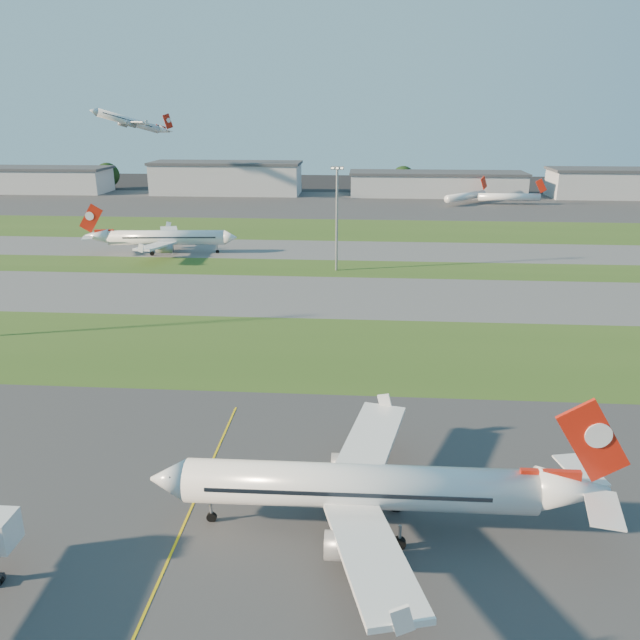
# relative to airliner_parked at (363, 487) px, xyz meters

# --- Properties ---
(ground) EXTENTS (700.00, 700.00, 0.00)m
(ground) POSITION_rel_airliner_parked_xyz_m (-22.45, -5.47, -4.54)
(ground) COLOR black
(ground) RESTS_ON ground
(apron_near) EXTENTS (300.00, 70.00, 0.01)m
(apron_near) POSITION_rel_airliner_parked_xyz_m (-22.45, -5.47, -4.54)
(apron_near) COLOR #333335
(apron_near) RESTS_ON ground
(grass_strip_a) EXTENTS (300.00, 34.00, 0.01)m
(grass_strip_a) POSITION_rel_airliner_parked_xyz_m (-22.45, 46.53, -4.54)
(grass_strip_a) COLOR #304F1A
(grass_strip_a) RESTS_ON ground
(taxiway_a) EXTENTS (300.00, 32.00, 0.01)m
(taxiway_a) POSITION_rel_airliner_parked_xyz_m (-22.45, 79.53, -4.54)
(taxiway_a) COLOR #515154
(taxiway_a) RESTS_ON ground
(grass_strip_b) EXTENTS (300.00, 18.00, 0.01)m
(grass_strip_b) POSITION_rel_airliner_parked_xyz_m (-22.45, 104.53, -4.54)
(grass_strip_b) COLOR #304F1A
(grass_strip_b) RESTS_ON ground
(taxiway_b) EXTENTS (300.00, 26.00, 0.01)m
(taxiway_b) POSITION_rel_airliner_parked_xyz_m (-22.45, 126.53, -4.54)
(taxiway_b) COLOR #515154
(taxiway_b) RESTS_ON ground
(grass_strip_c) EXTENTS (300.00, 40.00, 0.01)m
(grass_strip_c) POSITION_rel_airliner_parked_xyz_m (-22.45, 159.53, -4.54)
(grass_strip_c) COLOR #304F1A
(grass_strip_c) RESTS_ON ground
(apron_far) EXTENTS (400.00, 80.00, 0.01)m
(apron_far) POSITION_rel_airliner_parked_xyz_m (-22.45, 219.53, -4.54)
(apron_far) COLOR #333335
(apron_far) RESTS_ON ground
(yellow_line) EXTENTS (0.25, 60.00, 0.02)m
(yellow_line) POSITION_rel_airliner_parked_xyz_m (-17.45, -5.47, -4.54)
(yellow_line) COLOR gold
(yellow_line) RESTS_ON ground
(airliner_parked) EXTENTS (41.43, 35.18, 12.94)m
(airliner_parked) POSITION_rel_airliner_parked_xyz_m (0.00, 0.00, 0.00)
(airliner_parked) COLOR white
(airliner_parked) RESTS_ON ground
(airliner_taxiing) EXTENTS (40.35, 34.11, 12.59)m
(airliner_taxiing) POSITION_rel_airliner_parked_xyz_m (-56.55, 118.61, -0.12)
(airliner_taxiing) COLOR white
(airliner_taxiing) RESTS_ON ground
(airliner_departing) EXTENTS (26.79, 23.60, 10.49)m
(airliner_departing) POSITION_rel_airliner_parked_xyz_m (-102.21, 221.32, 29.40)
(airliner_departing) COLOR white
(mini_jet_near) EXTENTS (21.05, 21.85, 9.48)m
(mini_jet_near) POSITION_rel_airliner_parked_xyz_m (42.64, 224.36, -1.26)
(mini_jet_near) COLOR white
(mini_jet_near) RESTS_ON ground
(mini_jet_far) EXTENTS (28.62, 3.90, 9.48)m
(mini_jet_far) POSITION_rel_airliner_parked_xyz_m (60.93, 223.30, -1.26)
(mini_jet_far) COLOR white
(mini_jet_far) RESTS_ON ground
(light_mast_centre) EXTENTS (3.20, 0.70, 25.80)m
(light_mast_centre) POSITION_rel_airliner_parked_xyz_m (-7.45, 102.53, 10.27)
(light_mast_centre) COLOR gray
(light_mast_centre) RESTS_ON ground
(hangar_far_west) EXTENTS (91.80, 23.00, 12.20)m
(hangar_far_west) POSITION_rel_airliner_parked_xyz_m (-172.45, 249.53, 1.59)
(hangar_far_west) COLOR #A7AAAF
(hangar_far_west) RESTS_ON ground
(hangar_west) EXTENTS (71.40, 23.00, 15.20)m
(hangar_west) POSITION_rel_airliner_parked_xyz_m (-67.45, 249.53, 3.09)
(hangar_west) COLOR #A7AAAF
(hangar_west) RESTS_ON ground
(hangar_east) EXTENTS (81.60, 23.00, 11.20)m
(hangar_east) POSITION_rel_airliner_parked_xyz_m (32.55, 249.53, 1.09)
(hangar_east) COLOR #A7AAAF
(hangar_east) RESTS_ON ground
(tree_west) EXTENTS (12.10, 12.10, 13.20)m
(tree_west) POSITION_rel_airliner_parked_xyz_m (-132.45, 264.53, 2.60)
(tree_west) COLOR black
(tree_west) RESTS_ON ground
(tree_mid_west) EXTENTS (9.90, 9.90, 10.80)m
(tree_mid_west) POSITION_rel_airliner_parked_xyz_m (-42.45, 260.53, 1.29)
(tree_mid_west) COLOR black
(tree_mid_west) RESTS_ON ground
(tree_mid_east) EXTENTS (11.55, 11.55, 12.60)m
(tree_mid_east) POSITION_rel_airliner_parked_xyz_m (17.55, 263.53, 2.27)
(tree_mid_east) COLOR black
(tree_mid_east) RESTS_ON ground
(tree_east) EXTENTS (10.45, 10.45, 11.40)m
(tree_east) POSITION_rel_airliner_parked_xyz_m (92.55, 261.53, 1.62)
(tree_east) COLOR black
(tree_east) RESTS_ON ground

